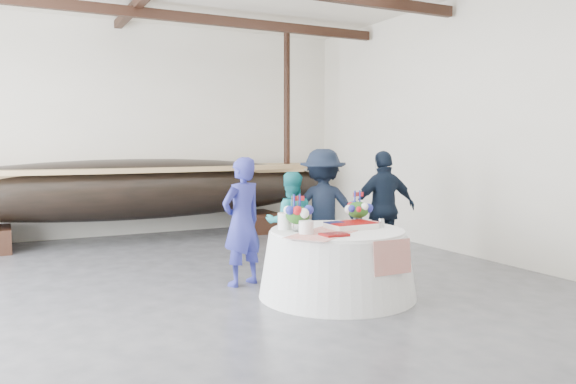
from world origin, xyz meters
name	(u,v)px	position (x,y,z in m)	size (l,w,h in m)	color
floor	(216,308)	(0.00, 0.00, 0.00)	(10.00, 12.00, 0.01)	#3D3D42
wall_back	(119,129)	(0.00, 6.00, 2.25)	(10.00, 0.02, 4.50)	silver
wall_right	(520,124)	(5.00, 0.00, 2.25)	(0.02, 12.00, 4.50)	silver
longboat_display	(135,189)	(0.12, 5.10, 1.05)	(8.78, 1.76, 1.65)	black
banquet_table	(337,263)	(1.58, -0.16, 0.43)	(2.01, 2.01, 0.86)	white
tabletop_items	(330,217)	(1.54, -0.04, 1.01)	(1.85, 1.49, 0.40)	red
guest_woman_blue	(242,222)	(0.70, 0.90, 0.88)	(0.65, 0.42, 1.77)	navy
guest_woman_teal	(290,222)	(1.63, 1.26, 0.77)	(0.74, 0.58, 1.53)	teal
guest_man_left	(323,210)	(2.16, 1.20, 0.94)	(1.21, 0.69, 1.87)	black
guest_man_right	(384,208)	(3.23, 1.08, 0.92)	(1.08, 0.45, 1.84)	black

